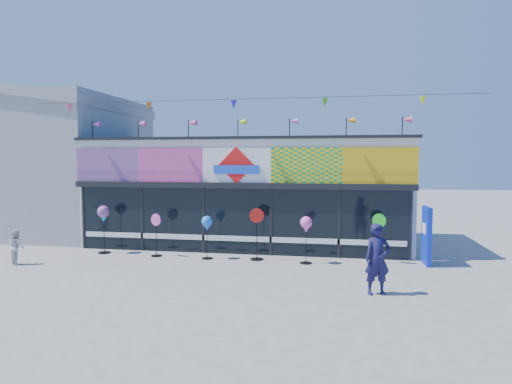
% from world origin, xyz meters
% --- Properties ---
extents(ground, '(80.00, 80.00, 0.00)m').
position_xyz_m(ground, '(0.00, 0.00, 0.00)').
color(ground, slate).
rests_on(ground, ground).
extents(kite_shop, '(16.00, 5.70, 5.31)m').
position_xyz_m(kite_shop, '(0.00, 5.94, 2.05)').
color(kite_shop, white).
rests_on(kite_shop, ground).
extents(neighbour_building, '(8.18, 7.20, 6.87)m').
position_xyz_m(neighbour_building, '(-10.00, 7.00, 3.20)').
color(neighbour_building, '#9B9DA0').
rests_on(neighbour_building, ground).
extents(blue_sign, '(0.18, 0.92, 1.82)m').
position_xyz_m(blue_sign, '(6.21, 2.93, 0.92)').
color(blue_sign, '#0C26B4').
rests_on(blue_sign, ground).
extents(spinner_0, '(0.43, 0.43, 1.69)m').
position_xyz_m(spinner_0, '(-4.63, 2.73, 1.35)').
color(spinner_0, black).
rests_on(spinner_0, ground).
extents(spinner_1, '(0.40, 0.37, 1.46)m').
position_xyz_m(spinner_1, '(-2.62, 2.56, 0.77)').
color(spinner_1, black).
rests_on(spinner_1, ground).
extents(spinner_2, '(0.36, 0.36, 1.44)m').
position_xyz_m(spinner_2, '(-0.80, 2.49, 1.15)').
color(spinner_2, black).
rests_on(spinner_2, ground).
extents(spinner_3, '(0.48, 0.43, 1.70)m').
position_xyz_m(spinner_3, '(0.85, 2.64, 0.90)').
color(spinner_3, black).
rests_on(spinner_3, ground).
extents(spinner_4, '(0.38, 0.38, 1.51)m').
position_xyz_m(spinner_4, '(2.48, 2.38, 1.21)').
color(spinner_4, black).
rests_on(spinner_4, ground).
extents(spinner_5, '(0.42, 0.41, 1.59)m').
position_xyz_m(spinner_5, '(4.75, 2.82, 0.84)').
color(spinner_5, black).
rests_on(spinner_5, ground).
extents(adult_man, '(0.73, 0.59, 1.75)m').
position_xyz_m(adult_man, '(4.42, -0.64, 0.87)').
color(adult_man, '#16143F').
rests_on(adult_man, ground).
extents(child, '(0.62, 0.55, 1.10)m').
position_xyz_m(child, '(-6.50, 0.67, 0.55)').
color(child, silver).
rests_on(child, ground).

